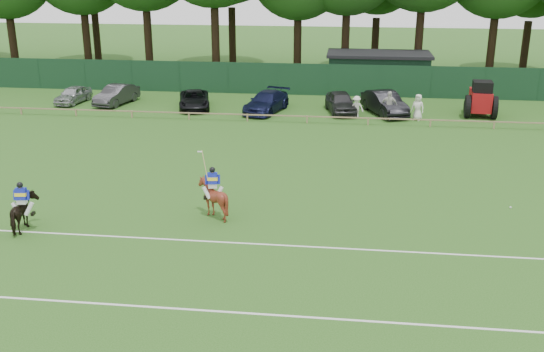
% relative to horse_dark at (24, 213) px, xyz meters
% --- Properties ---
extents(ground, '(160.00, 160.00, 0.00)m').
position_rel_horse_dark_xyz_m(ground, '(9.03, 0.84, -0.73)').
color(ground, '#1E4C14').
rests_on(ground, ground).
extents(horse_dark, '(1.01, 1.82, 1.46)m').
position_rel_horse_dark_xyz_m(horse_dark, '(0.00, 0.00, 0.00)').
color(horse_dark, black).
rests_on(horse_dark, ground).
extents(horse_chestnut, '(1.54, 1.68, 1.65)m').
position_rel_horse_dark_xyz_m(horse_chestnut, '(7.22, 2.34, 0.09)').
color(horse_chestnut, maroon).
rests_on(horse_chestnut, ground).
extents(sedan_silver, '(1.92, 3.86, 1.26)m').
position_rel_horse_dark_xyz_m(sedan_silver, '(-7.85, 22.77, -0.10)').
color(sedan_silver, '#A7A9AD').
rests_on(sedan_silver, ground).
extents(sedan_grey, '(2.42, 4.56, 1.43)m').
position_rel_horse_dark_xyz_m(sedan_grey, '(-4.47, 22.79, -0.02)').
color(sedan_grey, '#2D2C2F').
rests_on(sedan_grey, ground).
extents(suv_black, '(3.15, 4.96, 1.28)m').
position_rel_horse_dark_xyz_m(suv_black, '(1.61, 22.14, -0.09)').
color(suv_black, black).
rests_on(suv_black, ground).
extents(sedan_navy, '(3.26, 5.27, 1.43)m').
position_rel_horse_dark_xyz_m(sedan_navy, '(6.95, 21.67, -0.02)').
color(sedan_navy, '#111535').
rests_on(sedan_navy, ground).
extents(hatch_grey, '(2.62, 4.61, 1.48)m').
position_rel_horse_dark_xyz_m(hatch_grey, '(12.17, 22.14, 0.01)').
color(hatch_grey, '#2B2B2D').
rests_on(hatch_grey, ground).
extents(estate_black, '(3.37, 5.10, 1.59)m').
position_rel_horse_dark_xyz_m(estate_black, '(15.21, 22.04, 0.06)').
color(estate_black, black).
rests_on(estate_black, ground).
extents(spectator_left, '(1.13, 0.88, 1.54)m').
position_rel_horse_dark_xyz_m(spectator_left, '(13.27, 20.57, 0.04)').
color(spectator_left, silver).
rests_on(spectator_left, ground).
extents(spectator_mid, '(1.22, 0.72, 1.95)m').
position_rel_horse_dark_xyz_m(spectator_mid, '(15.43, 20.49, 0.24)').
color(spectator_mid, beige).
rests_on(spectator_mid, ground).
extents(spectator_right, '(1.03, 0.89, 1.77)m').
position_rel_horse_dark_xyz_m(spectator_right, '(17.34, 20.52, 0.15)').
color(spectator_right, silver).
rests_on(spectator_right, ground).
extents(rider_dark, '(0.93, 0.42, 1.41)m').
position_rel_horse_dark_xyz_m(rider_dark, '(0.00, -0.01, 0.68)').
color(rider_dark, silver).
rests_on(rider_dark, ground).
extents(rider_chestnut, '(0.95, 0.54, 2.05)m').
position_rel_horse_dark_xyz_m(rider_chestnut, '(7.22, 2.33, 0.84)').
color(rider_chestnut, silver).
rests_on(rider_chestnut, ground).
extents(polo_ball, '(0.09, 0.09, 0.09)m').
position_rel_horse_dark_xyz_m(polo_ball, '(19.95, 4.82, -0.69)').
color(polo_ball, silver).
rests_on(polo_ball, ground).
extents(pitch_lines, '(60.00, 5.10, 0.01)m').
position_rel_horse_dark_xyz_m(pitch_lines, '(9.03, -2.66, -0.73)').
color(pitch_lines, silver).
rests_on(pitch_lines, ground).
extents(pitch_rail, '(62.10, 0.10, 0.50)m').
position_rel_horse_dark_xyz_m(pitch_rail, '(9.03, 18.84, -0.29)').
color(pitch_rail, '#997F5B').
rests_on(pitch_rail, ground).
extents(perimeter_fence, '(92.08, 0.08, 2.50)m').
position_rel_horse_dark_xyz_m(perimeter_fence, '(9.03, 27.84, 0.52)').
color(perimeter_fence, '#14351E').
rests_on(perimeter_fence, ground).
extents(utility_shed, '(8.40, 4.40, 3.04)m').
position_rel_horse_dark_xyz_m(utility_shed, '(15.03, 30.84, 0.81)').
color(utility_shed, '#14331E').
rests_on(utility_shed, ground).
extents(tree_row, '(96.00, 12.00, 21.00)m').
position_rel_horse_dark_xyz_m(tree_row, '(11.03, 35.84, -0.73)').
color(tree_row, '#26561C').
rests_on(tree_row, ground).
extents(tractor, '(2.20, 3.10, 2.49)m').
position_rel_horse_dark_xyz_m(tractor, '(21.70, 22.18, 0.45)').
color(tractor, '#9F0E12').
rests_on(tractor, ground).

